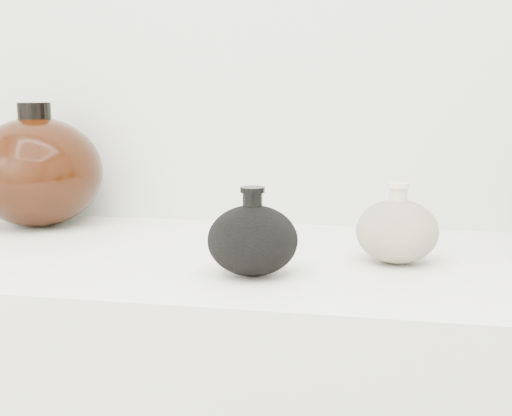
# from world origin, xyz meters

# --- Properties ---
(black_gourd_vase) EXTENTS (0.14, 0.14, 0.11)m
(black_gourd_vase) POSITION_xyz_m (-0.01, 0.85, 0.95)
(black_gourd_vase) COLOR black
(black_gourd_vase) RESTS_ON display_counter
(cream_gourd_vase) EXTENTS (0.13, 0.13, 0.11)m
(cream_gourd_vase) POSITION_xyz_m (0.17, 0.95, 0.95)
(cream_gourd_vase) COLOR beige
(cream_gourd_vase) RESTS_ON display_counter
(left_round_pot) EXTENTS (0.24, 0.24, 0.21)m
(left_round_pot) POSITION_xyz_m (-0.44, 1.09, 1.00)
(left_round_pot) COLOR black
(left_round_pot) RESTS_ON display_counter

